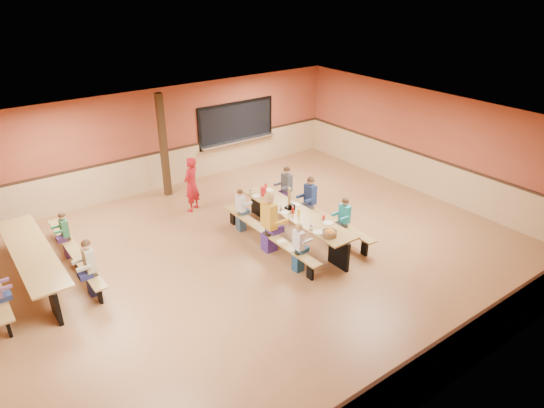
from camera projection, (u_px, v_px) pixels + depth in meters
ground at (259, 255)px, 11.24m from camera, size 12.00×12.00×0.00m
room_envelope at (259, 229)px, 10.94m from camera, size 12.04×10.04×3.02m
kitchen_pass_through at (236, 125)px, 15.58m from camera, size 2.78×0.28×1.38m
structural_post at (164, 146)px, 13.68m from camera, size 0.18×0.18×3.00m
cafeteria_table_main at (295, 220)px, 11.73m from camera, size 1.91×3.70×0.74m
cafeteria_table_second at (33, 259)px, 10.12m from camera, size 1.91×3.70×0.74m
seated_child_white_left at (298, 248)px, 10.44m from camera, size 0.34×0.28×1.14m
seated_adult_yellow at (269, 223)px, 11.16m from camera, size 0.49×0.40×1.46m
seated_child_grey_left at (241, 210)px, 12.11m from camera, size 0.32×0.26×1.11m
seated_child_teal_right at (344, 221)px, 11.54m from camera, size 0.35×0.29×1.17m
seated_child_navy_right at (310, 201)px, 12.42m from camera, size 0.40×0.33×1.28m
seated_child_char_right at (287, 189)px, 13.14m from camera, size 0.39×0.32×1.25m
seated_child_green_sec at (66, 235)px, 10.97m from camera, size 0.32×0.27×1.12m
seated_child_tan_sec at (90, 268)px, 9.65m from camera, size 0.38×0.31×1.24m
standing_woman at (191, 184)px, 13.07m from camera, size 0.66×0.60×1.52m
punch_pitcher at (263, 191)px, 12.44m from camera, size 0.16×0.16×0.22m
chip_bowl at (330, 233)px, 10.53m from camera, size 0.32×0.32×0.15m
napkin_dispenser at (292, 207)px, 11.73m from camera, size 0.10×0.14×0.13m
condiment_mustard at (299, 213)px, 11.40m from camera, size 0.06×0.06×0.17m
condiment_ketchup at (293, 210)px, 11.52m from camera, size 0.06×0.06×0.17m
table_paddle at (289, 204)px, 11.73m from camera, size 0.16×0.16×0.56m
place_settings at (295, 210)px, 11.61m from camera, size 0.65×3.30×0.11m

